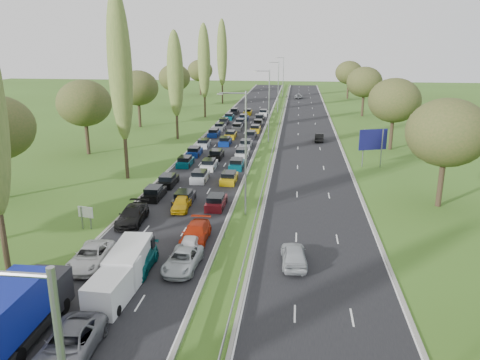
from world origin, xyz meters
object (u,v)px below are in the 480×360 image
(near_car_3, at_px, (132,215))
(info_sign, at_px, (86,214))
(direction_sign, at_px, (373,141))
(blue_lorry, at_px, (15,314))
(white_van_rear, at_px, (131,259))
(near_car_2, at_px, (91,256))
(white_van_front, at_px, (115,284))

(near_car_3, xyz_separation_m, info_sign, (-3.68, -1.83, 0.57))
(near_car_3, xyz_separation_m, direction_sign, (25.12, 23.76, 2.76))
(blue_lorry, distance_m, white_van_rear, 9.49)
(blue_lorry, xyz_separation_m, info_sign, (-3.59, 16.67, -0.55))
(info_sign, bearing_deg, near_car_3, 26.46)
(near_car_2, bearing_deg, white_van_front, -53.98)
(blue_lorry, relative_size, white_van_front, 1.68)
(near_car_3, relative_size, info_sign, 2.58)
(blue_lorry, bearing_deg, near_car_3, 89.04)
(near_car_2, height_order, direction_sign, direction_sign)
(near_car_3, distance_m, white_van_front, 13.65)
(near_car_2, height_order, white_van_front, white_van_front)
(blue_lorry, height_order, direction_sign, direction_sign)
(blue_lorry, xyz_separation_m, white_van_rear, (3.39, 8.83, -0.78))
(white_van_front, height_order, info_sign, white_van_front)
(near_car_2, bearing_deg, white_van_rear, -17.87)
(near_car_2, distance_m, direction_sign, 41.30)
(white_van_front, xyz_separation_m, white_van_rear, (-0.17, 3.52, 0.07))
(direction_sign, bearing_deg, blue_lorry, -120.82)
(white_van_front, height_order, direction_sign, direction_sign)
(info_sign, distance_m, direction_sign, 38.59)
(near_car_2, bearing_deg, blue_lorry, -93.08)
(direction_sign, bearing_deg, near_car_3, -136.60)
(info_sign, xyz_separation_m, direction_sign, (28.80, 25.59, 2.20))
(blue_lorry, bearing_deg, near_car_2, 89.74)
(white_van_rear, height_order, info_sign, white_van_rear)
(white_van_rear, xyz_separation_m, direction_sign, (21.81, 33.43, 2.42))
(direction_sign, bearing_deg, white_van_rear, -123.13)
(near_car_2, distance_m, white_van_front, 5.73)
(direction_sign, bearing_deg, near_car_2, -127.85)
(info_sign, bearing_deg, near_car_2, -63.15)
(white_van_rear, xyz_separation_m, info_sign, (-6.99, 7.84, 0.22))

